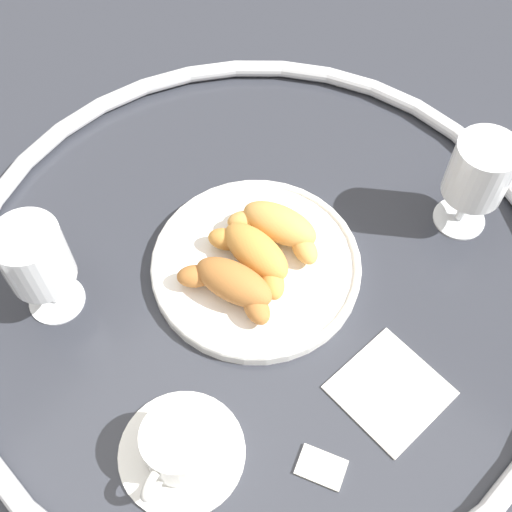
% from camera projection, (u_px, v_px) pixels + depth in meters
% --- Properties ---
extents(ground_plane, '(2.20, 2.20, 0.00)m').
position_uv_depth(ground_plane, '(257.00, 276.00, 0.81)').
color(ground_plane, '#2D3038').
extents(table_chrome_rim, '(0.76, 0.76, 0.02)m').
position_uv_depth(table_chrome_rim, '(257.00, 271.00, 0.80)').
color(table_chrome_rim, silver).
rests_on(table_chrome_rim, ground_plane).
extents(pastry_plate, '(0.26, 0.26, 0.02)m').
position_uv_depth(pastry_plate, '(256.00, 264.00, 0.81)').
color(pastry_plate, white).
rests_on(pastry_plate, ground_plane).
extents(croissant_large, '(0.14, 0.08, 0.04)m').
position_uv_depth(croissant_large, '(278.00, 227.00, 0.81)').
color(croissant_large, '#D6994C').
rests_on(croissant_large, pastry_plate).
extents(croissant_small, '(0.14, 0.07, 0.04)m').
position_uv_depth(croissant_small, '(254.00, 254.00, 0.78)').
color(croissant_small, '#CC893D').
rests_on(croissant_small, pastry_plate).
extents(croissant_extra, '(0.14, 0.08, 0.04)m').
position_uv_depth(croissant_extra, '(230.00, 283.00, 0.76)').
color(croissant_extra, '#AD6B33').
rests_on(croissant_extra, pastry_plate).
extents(coffee_cup_near, '(0.14, 0.14, 0.06)m').
position_uv_depth(coffee_cup_near, '(179.00, 447.00, 0.67)').
color(coffee_cup_near, white).
rests_on(coffee_cup_near, ground_plane).
extents(juice_glass_left, '(0.08, 0.08, 0.14)m').
position_uv_depth(juice_glass_left, '(479.00, 174.00, 0.78)').
color(juice_glass_left, white).
rests_on(juice_glass_left, ground_plane).
extents(juice_glass_right, '(0.08, 0.08, 0.14)m').
position_uv_depth(juice_glass_right, '(36.00, 260.00, 0.72)').
color(juice_glass_right, white).
rests_on(juice_glass_right, ground_plane).
extents(sugar_packet, '(0.06, 0.05, 0.01)m').
position_uv_depth(sugar_packet, '(321.00, 467.00, 0.68)').
color(sugar_packet, white).
rests_on(sugar_packet, ground_plane).
extents(folded_napkin, '(0.12, 0.12, 0.01)m').
position_uv_depth(folded_napkin, '(390.00, 390.00, 0.73)').
color(folded_napkin, silver).
rests_on(folded_napkin, ground_plane).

